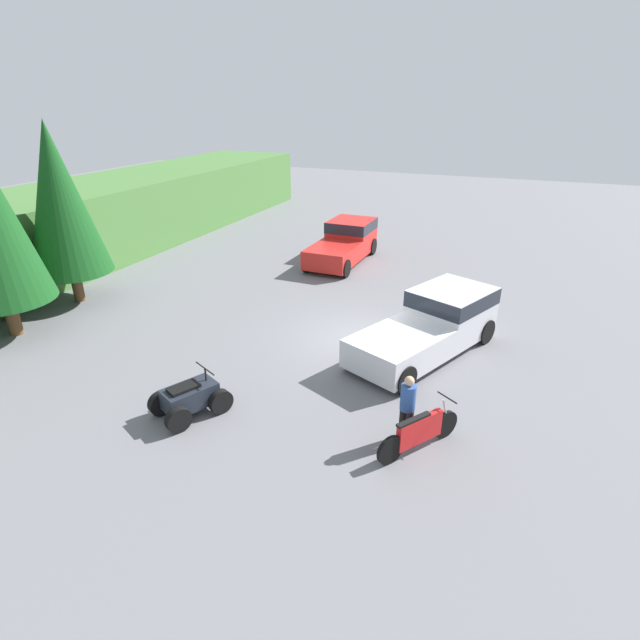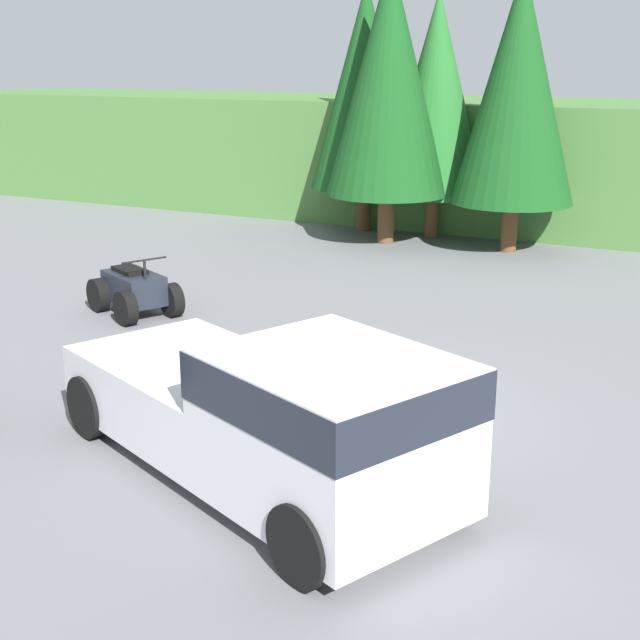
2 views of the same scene
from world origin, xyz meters
name	(u,v)px [view 1 (image 1 of 2)]	position (x,y,z in m)	size (l,w,h in m)	color
ground_plane	(362,339)	(0.00, 0.00, 0.00)	(80.00, 80.00, 0.00)	slate
hillside_backdrop	(14,242)	(0.00, 16.00, 1.76)	(44.00, 6.00, 3.52)	#477538
tree_right	(59,200)	(-0.93, 11.68, 4.04)	(3.03, 3.03, 6.88)	brown
pickup_truck_red	(345,241)	(8.33, 3.58, 0.97)	(5.11, 2.28, 1.84)	red
pickup_truck_second	(434,322)	(0.18, -2.33, 0.97)	(5.88, 4.12, 1.84)	silver
dirt_bike	(419,432)	(-5.06, -2.97, 0.49)	(2.07, 1.47, 1.16)	black
quad_atv	(190,398)	(-5.83, 2.81, 0.45)	(2.17, 1.86, 1.16)	black
rider_person	(407,406)	(-4.80, -2.60, 0.95)	(0.49, 0.49, 1.75)	black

